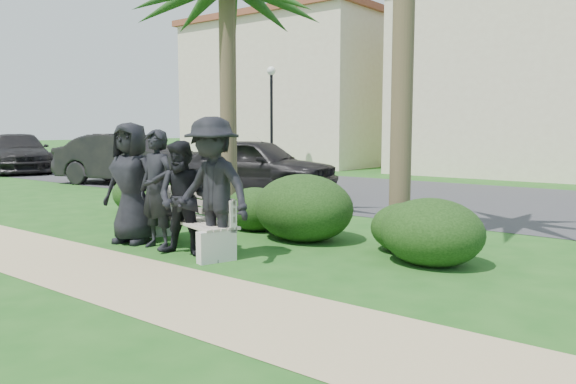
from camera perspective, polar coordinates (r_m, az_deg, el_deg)
name	(u,v)px	position (r m, az deg, el deg)	size (l,w,h in m)	color
ground	(215,249)	(8.38, -7.40, -5.80)	(160.00, 160.00, 0.00)	#1C5017
footpath	(109,274)	(7.27, -17.70, -7.94)	(30.00, 1.60, 0.01)	tan
asphalt_street	(438,198)	(15.01, 15.04, -0.55)	(160.00, 8.00, 0.01)	#2D2D30
stucco_bldg_left	(301,92)	(29.75, 1.37, 10.08)	(10.40, 8.40, 7.30)	beige
stucco_bldg_right	(520,81)	(24.75, 22.51, 10.34)	(8.40, 8.40, 7.30)	beige
street_lamp	(271,100)	(23.15, -1.69, 9.34)	(0.36, 0.36, 4.29)	black
park_bench	(185,223)	(8.52, -10.41, -3.15)	(2.46, 1.19, 0.81)	#A29A88
man_a	(131,183)	(8.99, -15.62, 0.87)	(0.91, 0.59, 1.87)	black
man_b	(157,189)	(8.49, -13.20, 0.27)	(0.64, 0.42, 1.76)	black
man_c	(183,198)	(7.94, -10.60, -0.65)	(0.78, 0.61, 1.61)	black
man_d	(213,189)	(7.55, -7.68, 0.27)	(1.25, 0.72, 1.93)	black
hedge_a	(139,193)	(12.41, -14.90, -0.08)	(1.25, 1.03, 0.82)	black
hedge_b	(165,199)	(10.93, -12.40, -0.71)	(1.34, 1.10, 0.87)	black
hedge_c	(255,208)	(9.88, -3.33, -1.62)	(1.18, 0.98, 0.77)	black
hedge_d	(303,206)	(8.95, 1.58, -1.42)	(1.67, 1.38, 1.09)	black
hedge_e	(409,227)	(8.23, 12.19, -3.47)	(1.14, 0.94, 0.74)	black
hedge_f	(432,230)	(7.57, 14.39, -3.78)	(1.38, 1.14, 0.90)	black
hedge_extra	(174,197)	(11.51, -11.46, -0.48)	(1.25, 1.03, 0.82)	black
car_a	(255,166)	(15.32, -3.36, 2.69)	(1.82, 4.53, 1.54)	black
car_b	(130,159)	(18.64, -15.75, 3.23)	(1.71, 4.90, 1.61)	black
car_c	(19,153)	(25.59, -25.69, 3.58)	(2.18, 5.36, 1.56)	black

